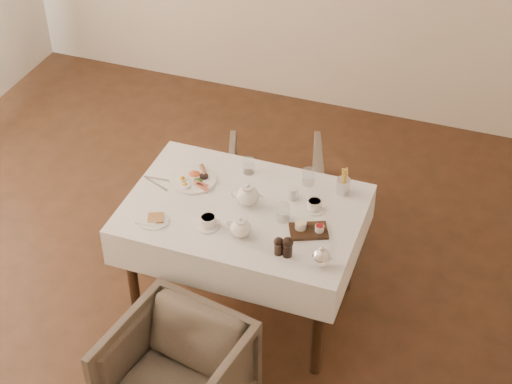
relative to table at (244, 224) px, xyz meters
The scene contains 20 objects.
table is the anchor object (origin of this frame).
armchair_near 0.91m from the table, 93.35° to the right, with size 0.63×0.65×0.59m, color #4E4439.
armchair_far 0.86m from the table, 95.41° to the left, with size 0.60×0.62×0.56m, color #4E4439.
breakfast_plate 0.40m from the table, 159.12° to the left, with size 0.27×0.27×0.03m.
side_plate 0.51m from the table, 147.44° to the right, with size 0.17×0.17×0.02m.
teapot_centre 0.19m from the table, 70.10° to the left, with size 0.17×0.13×0.14m, color white, non-canonical shape.
teapot_front 0.29m from the table, 73.01° to the right, with size 0.15×0.12×0.12m, color white, non-canonical shape.
creamer 0.32m from the table, 36.49° to the left, with size 0.06×0.06×0.07m, color white.
teacup_near 0.28m from the table, 120.32° to the right, with size 0.13×0.13×0.06m.
teacup_far 0.41m from the table, 17.60° to the left, with size 0.12×0.12×0.06m.
glass_left 0.36m from the table, 104.74° to the left, with size 0.07×0.07×0.09m, color silver.
glass_mid 0.29m from the table, ahead, with size 0.07×0.07×0.10m, color silver.
glass_right 0.45m from the table, 49.73° to the left, with size 0.07×0.07×0.10m, color silver.
condiment_board 0.42m from the table, 10.54° to the right, with size 0.23×0.20×0.05m.
pepper_mill_left 0.44m from the table, 43.64° to the right, with size 0.05×0.05×0.11m, color black, non-canonical shape.
pepper_mill_right 0.47m from the table, 39.24° to the right, with size 0.06×0.06×0.12m, color black, non-canonical shape.
silver_pot 0.62m from the table, 29.38° to the right, with size 0.12×0.10×0.13m, color white, non-canonical shape.
fries_cup 0.60m from the table, 33.12° to the left, with size 0.08×0.08×0.16m.
cutlery_fork 0.55m from the table, behind, with size 0.01×0.19×0.00m, color silver.
cutlery_knife 0.54m from the table, behind, with size 0.01×0.17×0.00m, color silver.
Camera 1 is at (1.66, -2.89, 3.48)m, focal length 55.00 mm.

